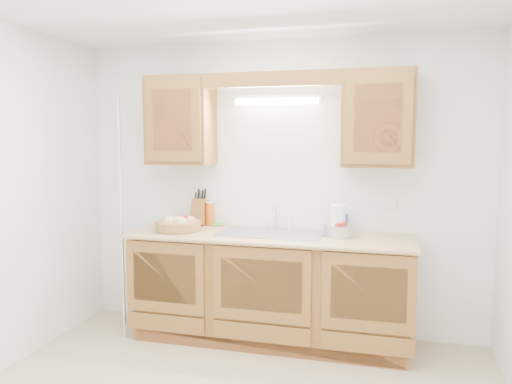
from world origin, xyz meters
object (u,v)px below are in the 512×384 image
(knife_block, at_px, (200,212))
(paper_towel, at_px, (338,221))
(apple_bowl, at_px, (339,230))
(fruit_basket, at_px, (178,224))

(knife_block, xyz_separation_m, paper_towel, (1.24, -0.19, 0.00))
(knife_block, relative_size, apple_bowl, 1.21)
(fruit_basket, relative_size, apple_bowl, 1.52)
(apple_bowl, bearing_deg, paper_towel, 129.51)
(fruit_basket, relative_size, knife_block, 1.26)
(fruit_basket, xyz_separation_m, apple_bowl, (1.34, 0.08, 0.00))
(knife_block, height_order, apple_bowl, knife_block)
(apple_bowl, bearing_deg, fruit_basket, -176.40)
(fruit_basket, bearing_deg, paper_towel, 4.04)
(fruit_basket, distance_m, apple_bowl, 1.34)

